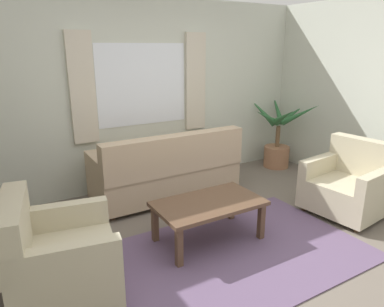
# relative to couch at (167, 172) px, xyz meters

# --- Properties ---
(ground_plane) EXTENTS (6.24, 6.24, 0.00)m
(ground_plane) POSITION_rel_couch_xyz_m (-0.03, -1.56, -0.37)
(ground_plane) COLOR #6B6056
(wall_back) EXTENTS (5.32, 0.12, 2.60)m
(wall_back) POSITION_rel_couch_xyz_m (-0.03, 0.70, 0.93)
(wall_back) COLOR beige
(wall_back) RESTS_ON ground_plane
(window_with_curtains) EXTENTS (1.98, 0.07, 1.40)m
(window_with_curtains) POSITION_rel_couch_xyz_m (-0.03, 0.62, 1.08)
(window_with_curtains) COLOR white
(area_rug) EXTENTS (2.53, 1.65, 0.01)m
(area_rug) POSITION_rel_couch_xyz_m (-0.03, -1.56, -0.36)
(area_rug) COLOR #604C6B
(area_rug) RESTS_ON ground_plane
(couch) EXTENTS (1.90, 0.82, 0.92)m
(couch) POSITION_rel_couch_xyz_m (0.00, 0.00, 0.00)
(couch) COLOR tan
(couch) RESTS_ON ground_plane
(armchair_left) EXTENTS (0.95, 0.96, 0.88)m
(armchair_left) POSITION_rel_couch_xyz_m (-1.64, -1.29, -0.01)
(armchair_left) COLOR #BCB293
(armchair_left) RESTS_ON ground_plane
(armchair_right) EXTENTS (0.91, 0.93, 0.88)m
(armchair_right) POSITION_rel_couch_xyz_m (1.71, -1.50, -0.01)
(armchair_right) COLOR #BCB293
(armchair_right) RESTS_ON ground_plane
(coffee_table) EXTENTS (1.10, 0.64, 0.44)m
(coffee_table) POSITION_rel_couch_xyz_m (-0.13, -1.19, 0.01)
(coffee_table) COLOR brown
(coffee_table) RESTS_ON ground_plane
(potted_plant) EXTENTS (1.02, 1.17, 1.18)m
(potted_plant) POSITION_rel_couch_xyz_m (2.17, 0.22, 0.08)
(potted_plant) COLOR #9E6B4C
(potted_plant) RESTS_ON ground_plane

